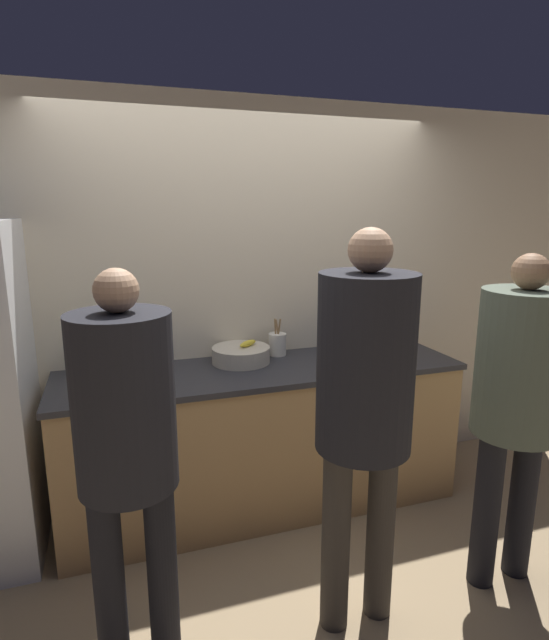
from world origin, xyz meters
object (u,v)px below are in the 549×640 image
Objects in this scene: person_center at (364,392)px; utensil_crock at (277,344)px; fruit_bowl at (241,355)px; cup_red at (364,360)px; bottle_red at (394,331)px; person_left at (126,433)px; potted_plant at (99,348)px; person_right at (518,388)px.

person_center reaches higher than utensil_crock.
cup_red is (0.71, -0.32, -0.01)m from fruit_bowl.
person_center is 1.28m from utensil_crock.
person_center is 7.37× the size of utensil_crock.
bottle_red reaches higher than fruit_bowl.
potted_plant is (-0.11, 1.15, 0.05)m from person_left.
person_left reaches higher than fruit_bowl.
person_left is 7.53× the size of bottle_red.
bottle_red reaches higher than cup_red.
person_left reaches higher than bottle_red.
person_center is 21.14× the size of cup_red.
fruit_bowl is at bearing 54.85° from person_left.
person_center reaches higher than person_right.
bottle_red is (1.18, 0.10, 0.04)m from fruit_bowl.
person_right is 19.67× the size of cup_red.
person_center is at bearing -7.27° from person_left.
person_center is 1.60m from bottle_red.
person_right is 1.60m from fruit_bowl.
person_right reaches higher than bottle_red.
utensil_crock is at bearing 136.23° from cup_red.
potted_plant is (-1.10, 1.28, -0.05)m from person_center.
bottle_red is at bearing 0.19° from potted_plant.
cup_red is (0.47, 0.86, -0.15)m from person_center.
bottle_red is 0.83× the size of potted_plant.
fruit_bowl is at bearing -174.98° from bottle_red.
person_center is 0.85m from person_right.
person_left is at bearing -148.92° from bottle_red.
fruit_bowl is at bearing 132.60° from person_right.
person_right is 6.86× the size of utensil_crock.
utensil_crock is (1.02, 1.15, -0.02)m from person_left.
potted_plant is (-0.86, 0.10, 0.10)m from fruit_bowl.
utensil_crock is (0.28, 0.09, 0.02)m from fruit_bowl.
potted_plant is at bearing -179.81° from bottle_red.
potted_plant is (-2.04, -0.01, 0.06)m from bottle_red.
bottle_red is (0.10, 1.28, -0.03)m from person_right.
person_left is at bearing -84.46° from potted_plant.
fruit_bowl is 0.29m from utensil_crock.
person_right is at bearing 0.43° from person_center.
bottle_red is at bearing 31.08° from person_left.
potted_plant is at bearing 164.93° from cup_red.
fruit_bowl is (-0.24, 1.18, -0.15)m from person_center.
person_left is 6.80× the size of utensil_crock.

